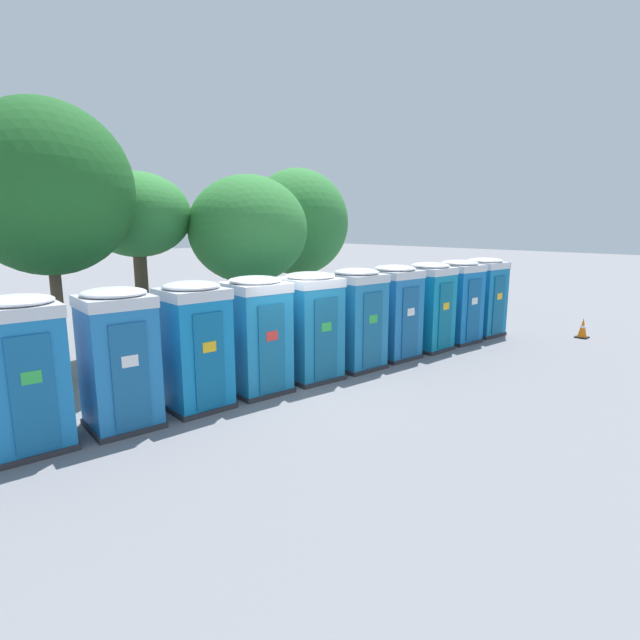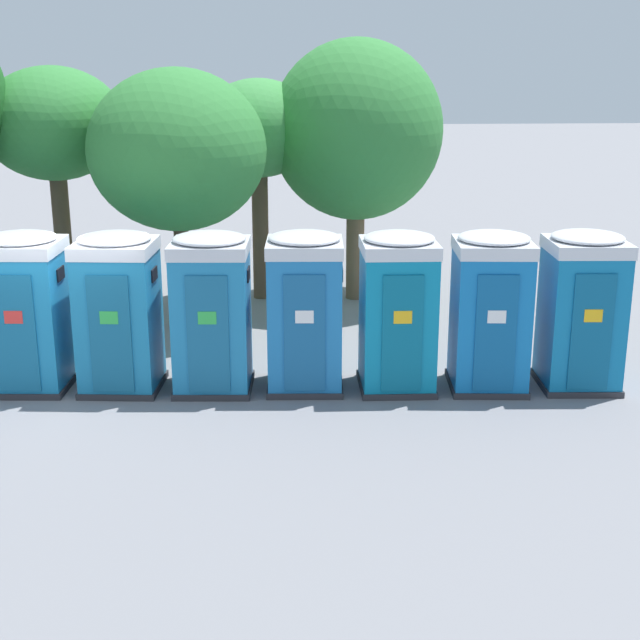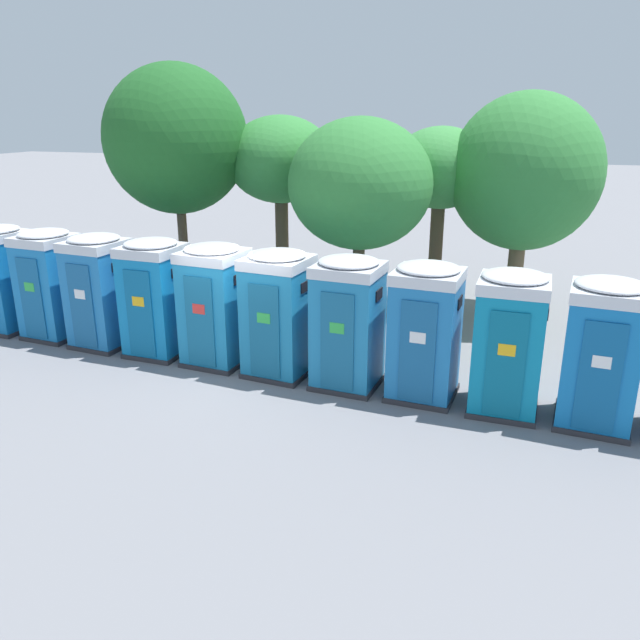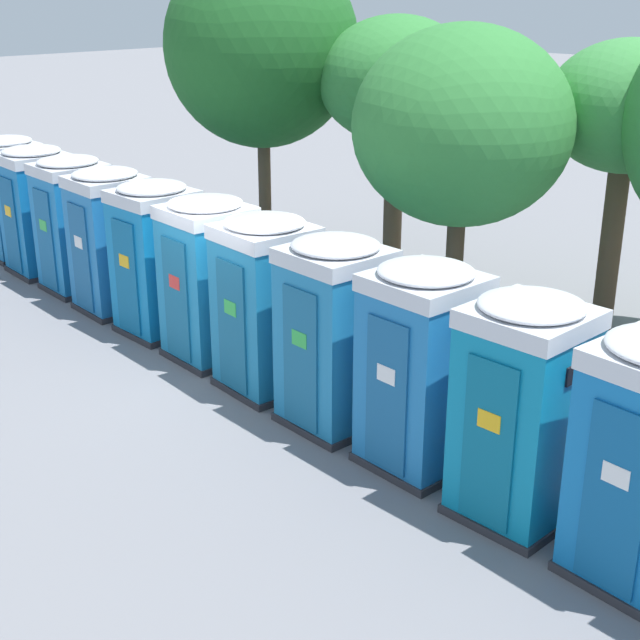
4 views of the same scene
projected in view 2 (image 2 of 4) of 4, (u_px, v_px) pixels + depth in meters
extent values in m
plane|color=slate|center=(78.00, 388.00, 14.33)|extent=(120.00, 120.00, 0.00)
cube|color=#2D2D33|center=(34.00, 384.00, 14.38)|extent=(1.29, 1.28, 0.10)
cube|color=#1A7FB6|center=(27.00, 319.00, 14.07)|extent=(1.23, 1.22, 2.10)
cube|color=#14638E|center=(15.00, 334.00, 13.53)|extent=(0.63, 0.08, 1.85)
cube|color=red|center=(13.00, 317.00, 13.44)|extent=(0.28, 0.03, 0.20)
cube|color=black|center=(61.00, 274.00, 13.86)|extent=(0.05, 0.36, 0.20)
cube|color=silver|center=(21.00, 247.00, 13.75)|extent=(1.27, 1.26, 0.20)
ellipsoid|color=silver|center=(20.00, 238.00, 13.71)|extent=(1.21, 1.20, 0.18)
cube|color=#2D2D33|center=(124.00, 385.00, 14.36)|extent=(1.33, 1.31, 0.10)
cube|color=#1977AB|center=(120.00, 319.00, 14.05)|extent=(1.27, 1.25, 2.10)
cube|color=#145D85|center=(110.00, 335.00, 13.51)|extent=(0.64, 0.09, 1.85)
cube|color=green|center=(109.00, 318.00, 13.41)|extent=(0.28, 0.04, 0.20)
cube|color=black|center=(154.00, 274.00, 13.82)|extent=(0.06, 0.36, 0.20)
cube|color=silver|center=(115.00, 248.00, 13.72)|extent=(1.31, 1.28, 0.20)
ellipsoid|color=silver|center=(114.00, 238.00, 13.68)|extent=(1.24, 1.22, 0.18)
cube|color=#2D2D33|center=(214.00, 385.00, 14.34)|extent=(1.29, 1.27, 0.10)
cube|color=#1C78B0|center=(212.00, 320.00, 14.03)|extent=(1.23, 1.21, 2.10)
cube|color=#165D89|center=(208.00, 335.00, 13.49)|extent=(0.64, 0.07, 1.85)
cube|color=green|center=(207.00, 318.00, 13.40)|extent=(0.28, 0.03, 0.20)
cube|color=black|center=(249.00, 274.00, 13.83)|extent=(0.05, 0.36, 0.20)
cube|color=silver|center=(210.00, 248.00, 13.71)|extent=(1.27, 1.25, 0.20)
ellipsoid|color=silver|center=(209.00, 238.00, 13.67)|extent=(1.20, 1.19, 0.18)
cube|color=#2D2D33|center=(305.00, 384.00, 14.40)|extent=(1.27, 1.27, 0.10)
cube|color=#1C70B5|center=(305.00, 319.00, 14.09)|extent=(1.21, 1.21, 2.10)
cube|color=#16578D|center=(305.00, 334.00, 13.55)|extent=(0.63, 0.07, 1.85)
cube|color=white|center=(304.00, 317.00, 13.45)|extent=(0.28, 0.02, 0.20)
cube|color=black|center=(342.00, 273.00, 13.89)|extent=(0.05, 0.36, 0.20)
cube|color=silver|center=(305.00, 247.00, 13.77)|extent=(1.25, 1.24, 0.20)
ellipsoid|color=silver|center=(304.00, 238.00, 13.72)|extent=(1.19, 1.18, 0.18)
cube|color=#2D2D33|center=(396.00, 384.00, 14.38)|extent=(1.20, 1.22, 0.10)
cube|color=#0B7CA9|center=(397.00, 319.00, 14.07)|extent=(1.15, 1.16, 2.10)
cube|color=#096184|center=(402.00, 334.00, 13.53)|extent=(0.62, 0.04, 1.85)
cube|color=yellow|center=(403.00, 317.00, 13.44)|extent=(0.28, 0.01, 0.20)
cube|color=black|center=(435.00, 273.00, 13.89)|extent=(0.03, 0.36, 0.20)
cube|color=silver|center=(399.00, 247.00, 13.75)|extent=(1.18, 1.20, 0.20)
ellipsoid|color=silver|center=(399.00, 238.00, 13.70)|extent=(1.12, 1.14, 0.18)
cube|color=#2D2D33|center=(486.00, 384.00, 14.40)|extent=(1.29, 1.29, 0.10)
cube|color=#116CB7|center=(490.00, 318.00, 14.09)|extent=(1.23, 1.23, 2.10)
cube|color=#0E548F|center=(496.00, 334.00, 13.55)|extent=(0.63, 0.08, 1.85)
cube|color=white|center=(497.00, 317.00, 13.46)|extent=(0.28, 0.03, 0.20)
cube|color=black|center=(529.00, 273.00, 13.87)|extent=(0.05, 0.36, 0.20)
cube|color=silver|center=(494.00, 247.00, 13.77)|extent=(1.27, 1.27, 0.20)
ellipsoid|color=silver|center=(494.00, 238.00, 13.73)|extent=(1.21, 1.21, 0.18)
cube|color=#2D2D33|center=(575.00, 382.00, 14.46)|extent=(1.27, 1.26, 0.10)
cube|color=#0F6FA8|center=(581.00, 317.00, 14.15)|extent=(1.21, 1.20, 2.10)
cube|color=#0C5683|center=(592.00, 333.00, 13.61)|extent=(0.63, 0.07, 1.85)
cube|color=yellow|center=(593.00, 316.00, 13.51)|extent=(0.28, 0.02, 0.20)
cube|color=black|center=(622.00, 272.00, 13.95)|extent=(0.04, 0.36, 0.20)
cube|color=silver|center=(587.00, 246.00, 13.83)|extent=(1.25, 1.24, 0.20)
ellipsoid|color=silver|center=(588.00, 237.00, 13.78)|extent=(1.19, 1.18, 0.18)
cylinder|color=brown|center=(260.00, 228.00, 19.40)|extent=(0.35, 0.35, 3.13)
ellipsoid|color=#3D8C42|center=(259.00, 128.00, 18.80)|extent=(2.54, 2.54, 2.06)
cylinder|color=#4C3826|center=(182.00, 262.00, 17.29)|extent=(0.29, 0.29, 2.63)
ellipsoid|color=#337F38|center=(177.00, 150.00, 16.68)|extent=(3.36, 3.36, 3.03)
cylinder|color=brown|center=(355.00, 240.00, 19.42)|extent=(0.39, 0.39, 2.62)
ellipsoid|color=#337F38|center=(356.00, 130.00, 18.76)|extent=(3.64, 3.64, 3.77)
cylinder|color=brown|center=(63.00, 234.00, 18.44)|extent=(0.35, 0.35, 3.24)
ellipsoid|color=#337F38|center=(54.00, 124.00, 17.81)|extent=(2.84, 2.84, 2.26)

